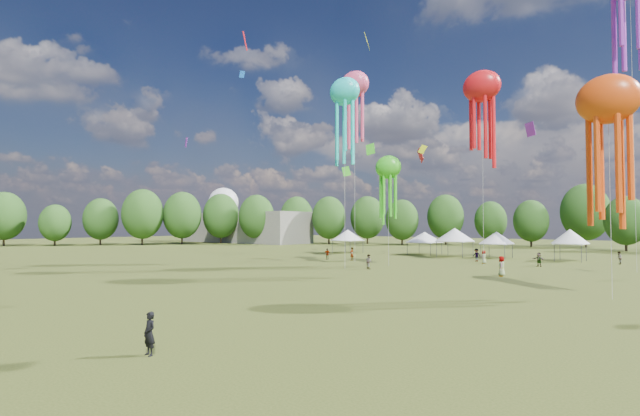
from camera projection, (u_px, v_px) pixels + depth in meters
The scene contains 10 objects.
ground at pixel (95, 319), 23.34m from camera, with size 300.00×300.00×0.00m, color #384416.
observer_main at pixel (149, 334), 16.87m from camera, with size 0.58×0.38×1.59m, color black.
spectator_near at pixel (369, 262), 49.57m from camera, with size 0.77×0.60×1.58m, color gray.
spectators_far at pixel (483, 258), 54.81m from camera, with size 32.64×23.15×1.86m.
festival_tents at pixel (446, 236), 69.77m from camera, with size 37.71×10.03×4.29m.
show_kites at pixel (480, 86), 49.74m from camera, with size 34.06×24.18×32.07m.
small_kites at pixel (434, 28), 57.35m from camera, with size 73.48×59.28×44.86m.
treeline at pixel (478, 214), 74.12m from camera, with size 201.57×95.24×13.43m.
hangar at pixel (243, 228), 124.80m from camera, with size 40.00×12.00×8.00m, color gray.
radome at pixel (223, 207), 139.84m from camera, with size 9.00×9.00×16.00m.
Camera 1 is at (23.81, -10.81, 4.79)m, focal length 25.89 mm.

